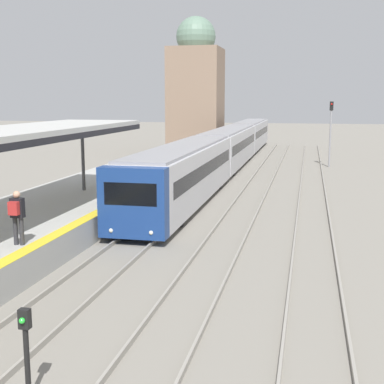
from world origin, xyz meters
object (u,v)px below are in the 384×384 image
train_near (228,146)px  signal_post_near (26,344)px  signal_mast_far (331,126)px  person_on_platform (17,213)px

train_near → signal_post_near: 34.42m
train_near → signal_mast_far: size_ratio=9.29×
person_on_platform → signal_post_near: bearing=-58.9°
signal_post_near → signal_mast_far: signal_mast_far is taller
signal_mast_far → train_near: bearing=-168.1°
signal_post_near → signal_mast_far: size_ratio=0.34×
person_on_platform → train_near: size_ratio=0.03×
train_near → signal_post_near: train_near is taller
signal_post_near → signal_mast_far: (6.42, 36.06, 2.17)m
train_near → signal_post_near: bearing=-87.5°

